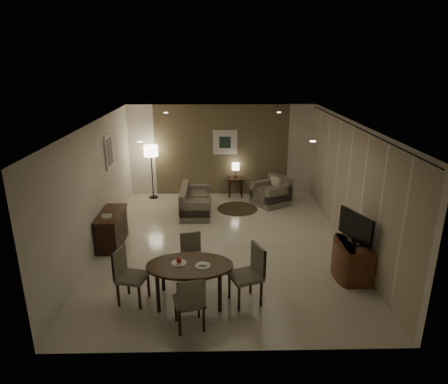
{
  "coord_description": "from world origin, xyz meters",
  "views": [
    {
      "loc": [
        -0.18,
        -8.16,
        3.98
      ],
      "look_at": [
        0.0,
        0.2,
        1.15
      ],
      "focal_mm": 32.0,
      "sensor_mm": 36.0,
      "label": 1
    }
  ],
  "objects_px": {
    "chair_near": "(189,301)",
    "chair_far": "(193,257)",
    "tv_cabinet": "(353,260)",
    "chair_right": "(245,276)",
    "side_table": "(236,187)",
    "dining_table": "(190,283)",
    "floor_lamp": "(152,172)",
    "chair_left": "(133,277)",
    "sofa": "(196,200)",
    "console_desk": "(112,229)",
    "armchair": "(271,191)"
  },
  "relations": [
    {
      "from": "dining_table",
      "to": "floor_lamp",
      "type": "height_order",
      "value": "floor_lamp"
    },
    {
      "from": "chair_far",
      "to": "chair_left",
      "type": "relative_size",
      "value": 0.88
    },
    {
      "from": "dining_table",
      "to": "sofa",
      "type": "relative_size",
      "value": 0.95
    },
    {
      "from": "chair_left",
      "to": "floor_lamp",
      "type": "bearing_deg",
      "value": 18.6
    },
    {
      "from": "chair_near",
      "to": "chair_far",
      "type": "xyz_separation_m",
      "value": [
        -0.02,
        1.48,
        -0.04
      ]
    },
    {
      "from": "console_desk",
      "to": "floor_lamp",
      "type": "relative_size",
      "value": 0.76
    },
    {
      "from": "console_desk",
      "to": "tv_cabinet",
      "type": "bearing_deg",
      "value": -17.05
    },
    {
      "from": "tv_cabinet",
      "to": "chair_near",
      "type": "bearing_deg",
      "value": -154.64
    },
    {
      "from": "chair_left",
      "to": "floor_lamp",
      "type": "distance_m",
      "value": 5.39
    },
    {
      "from": "chair_right",
      "to": "side_table",
      "type": "distance_m",
      "value": 5.52
    },
    {
      "from": "chair_far",
      "to": "chair_left",
      "type": "distance_m",
      "value": 1.25
    },
    {
      "from": "sofa",
      "to": "side_table",
      "type": "distance_m",
      "value": 1.76
    },
    {
      "from": "console_desk",
      "to": "floor_lamp",
      "type": "height_order",
      "value": "floor_lamp"
    },
    {
      "from": "chair_left",
      "to": "chair_right",
      "type": "bearing_deg",
      "value": -77.99
    },
    {
      "from": "chair_near",
      "to": "floor_lamp",
      "type": "height_order",
      "value": "floor_lamp"
    },
    {
      "from": "chair_near",
      "to": "floor_lamp",
      "type": "bearing_deg",
      "value": -90.44
    },
    {
      "from": "side_table",
      "to": "chair_right",
      "type": "bearing_deg",
      "value": -91.14
    },
    {
      "from": "tv_cabinet",
      "to": "sofa",
      "type": "height_order",
      "value": "sofa"
    },
    {
      "from": "chair_near",
      "to": "sofa",
      "type": "xyz_separation_m",
      "value": [
        -0.12,
        4.8,
        -0.09
      ]
    },
    {
      "from": "chair_right",
      "to": "sofa",
      "type": "bearing_deg",
      "value": 172.97
    },
    {
      "from": "tv_cabinet",
      "to": "side_table",
      "type": "relative_size",
      "value": 1.58
    },
    {
      "from": "chair_near",
      "to": "chair_far",
      "type": "height_order",
      "value": "chair_near"
    },
    {
      "from": "chair_near",
      "to": "chair_right",
      "type": "xyz_separation_m",
      "value": [
        0.9,
        0.64,
        0.05
      ]
    },
    {
      "from": "console_desk",
      "to": "side_table",
      "type": "xyz_separation_m",
      "value": [
        2.9,
        3.23,
        -0.09
      ]
    },
    {
      "from": "dining_table",
      "to": "chair_near",
      "type": "distance_m",
      "value": 0.71
    },
    {
      "from": "dining_table",
      "to": "chair_left",
      "type": "distance_m",
      "value": 0.97
    },
    {
      "from": "tv_cabinet",
      "to": "chair_near",
      "type": "distance_m",
      "value": 3.32
    },
    {
      "from": "chair_near",
      "to": "tv_cabinet",
      "type": "bearing_deg",
      "value": -168.51
    },
    {
      "from": "tv_cabinet",
      "to": "chair_near",
      "type": "relative_size",
      "value": 0.98
    },
    {
      "from": "tv_cabinet",
      "to": "dining_table",
      "type": "distance_m",
      "value": 3.11
    },
    {
      "from": "console_desk",
      "to": "chair_near",
      "type": "xyz_separation_m",
      "value": [
        1.89,
        -2.92,
        0.08
      ]
    },
    {
      "from": "tv_cabinet",
      "to": "side_table",
      "type": "height_order",
      "value": "tv_cabinet"
    },
    {
      "from": "side_table",
      "to": "floor_lamp",
      "type": "height_order",
      "value": "floor_lamp"
    },
    {
      "from": "sofa",
      "to": "floor_lamp",
      "type": "xyz_separation_m",
      "value": [
        -1.33,
        1.26,
        0.43
      ]
    },
    {
      "from": "armchair",
      "to": "sofa",
      "type": "bearing_deg",
      "value": -103.57
    },
    {
      "from": "console_desk",
      "to": "chair_far",
      "type": "relative_size",
      "value": 1.43
    },
    {
      "from": "chair_left",
      "to": "chair_far",
      "type": "bearing_deg",
      "value": -37.46
    },
    {
      "from": "chair_near",
      "to": "chair_far",
      "type": "bearing_deg",
      "value": -103.2
    },
    {
      "from": "floor_lamp",
      "to": "dining_table",
      "type": "bearing_deg",
      "value": -75.18
    },
    {
      "from": "chair_right",
      "to": "floor_lamp",
      "type": "relative_size",
      "value": 0.64
    },
    {
      "from": "sofa",
      "to": "dining_table",
      "type": "bearing_deg",
      "value": -178.67
    },
    {
      "from": "chair_right",
      "to": "sofa",
      "type": "relative_size",
      "value": 0.66
    },
    {
      "from": "armchair",
      "to": "floor_lamp",
      "type": "height_order",
      "value": "floor_lamp"
    },
    {
      "from": "tv_cabinet",
      "to": "side_table",
      "type": "bearing_deg",
      "value": 112.8
    },
    {
      "from": "tv_cabinet",
      "to": "chair_right",
      "type": "distance_m",
      "value": 2.25
    },
    {
      "from": "console_desk",
      "to": "tv_cabinet",
      "type": "xyz_separation_m",
      "value": [
        4.89,
        -1.5,
        -0.03
      ]
    },
    {
      "from": "chair_far",
      "to": "floor_lamp",
      "type": "xyz_separation_m",
      "value": [
        -1.43,
        4.57,
        0.37
      ]
    },
    {
      "from": "console_desk",
      "to": "chair_near",
      "type": "bearing_deg",
      "value": -57.11
    },
    {
      "from": "dining_table",
      "to": "chair_far",
      "type": "xyz_separation_m",
      "value": [
        0.01,
        0.78,
        0.08
      ]
    },
    {
      "from": "tv_cabinet",
      "to": "chair_left",
      "type": "xyz_separation_m",
      "value": [
        -3.99,
        -0.73,
        0.13
      ]
    }
  ]
}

